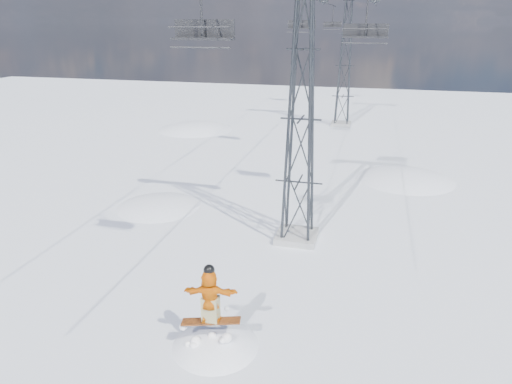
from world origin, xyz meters
TOP-DOWN VIEW (x-y plane):
  - ground at (0.00, 0.00)m, footprint 120.00×120.00m
  - snow_terrain at (-4.77, 21.24)m, footprint 39.00×37.00m
  - lift_tower_near at (0.80, 8.00)m, footprint 5.20×1.80m
  - lift_tower_far at (0.80, 33.00)m, footprint 5.20×1.80m
  - lift_chair_near at (-1.40, 2.86)m, footprint 1.87×0.54m
  - lift_chair_mid at (3.00, 12.25)m, footprint 2.05×0.59m
  - lift_chair_far at (-1.40, 21.16)m, footprint 1.84×0.53m
  - lift_chair_extra at (-1.40, 42.07)m, footprint 1.94×0.56m

SIDE VIEW (x-z plane):
  - snow_terrain at x=-4.77m, z-range -20.59..1.41m
  - ground at x=0.00m, z-range 0.00..0.00m
  - lift_tower_near at x=0.80m, z-range -0.24..11.18m
  - lift_tower_far at x=0.80m, z-range -0.24..11.18m
  - lift_chair_mid at x=3.00m, z-range 7.54..10.08m
  - lift_chair_extra at x=-1.40m, z-range 7.73..10.13m
  - lift_chair_near at x=-1.40m, z-range 7.83..10.15m
  - lift_chair_far at x=-1.40m, z-range 7.89..10.17m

